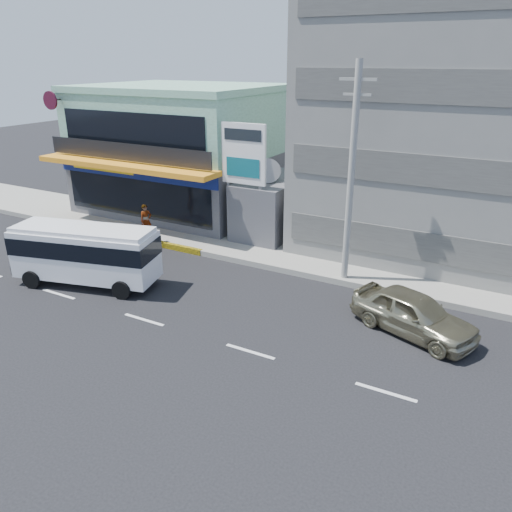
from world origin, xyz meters
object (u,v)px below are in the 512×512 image
(concrete_building, at_px, (476,121))
(utility_pole_near, at_px, (351,177))
(motorcycle_rider, at_px, (147,233))
(minibus, at_px, (85,251))
(sedan, at_px, (413,313))
(shop_building, at_px, (183,153))
(billboard, at_px, (244,161))
(satellite_dish, at_px, (267,180))

(concrete_building, height_order, utility_pole_near, concrete_building)
(utility_pole_near, height_order, motorcycle_rider, utility_pole_near)
(minibus, relative_size, sedan, 1.43)
(shop_building, relative_size, concrete_building, 0.77)
(shop_building, distance_m, motorcycle_rider, 8.22)
(billboard, bearing_deg, shop_building, 147.68)
(concrete_building, xyz_separation_m, utility_pole_near, (-4.00, -7.60, -1.85))
(satellite_dish, height_order, motorcycle_rider, satellite_dish)
(utility_pole_near, height_order, minibus, utility_pole_near)
(shop_building, distance_m, sedan, 20.60)
(minibus, xyz_separation_m, sedan, (14.49, 2.71, -0.84))
(shop_building, relative_size, utility_pole_near, 1.24)
(billboard, relative_size, utility_pole_near, 0.69)
(motorcycle_rider, bearing_deg, satellite_dish, 37.52)
(shop_building, xyz_separation_m, billboard, (7.50, -4.75, 0.93))
(utility_pole_near, height_order, sedan, utility_pole_near)
(satellite_dish, distance_m, sedan, 12.29)
(satellite_dish, bearing_deg, sedan, -34.52)
(shop_building, xyz_separation_m, utility_pole_near, (14.00, -6.55, 1.15))
(concrete_building, xyz_separation_m, sedan, (-0.12, -10.79, -6.15))
(shop_building, relative_size, satellite_dish, 8.27)
(concrete_building, xyz_separation_m, motorcycle_rider, (-15.47, -8.20, -6.19))
(billboard, height_order, sedan, billboard)
(satellite_dish, relative_size, billboard, 0.22)
(billboard, xyz_separation_m, minibus, (-4.12, -7.70, -3.24))
(billboard, xyz_separation_m, utility_pole_near, (6.50, -1.80, 0.22))
(satellite_dish, distance_m, billboard, 2.31)
(concrete_building, relative_size, minibus, 2.26)
(satellite_dish, height_order, sedan, satellite_dish)
(utility_pole_near, distance_m, motorcycle_rider, 12.28)
(billboard, xyz_separation_m, sedan, (10.38, -4.99, -4.08))
(concrete_building, xyz_separation_m, satellite_dish, (-10.00, -4.00, -3.42))
(shop_building, distance_m, satellite_dish, 8.54)
(shop_building, height_order, concrete_building, concrete_building)
(satellite_dish, distance_m, utility_pole_near, 7.17)
(utility_pole_near, relative_size, minibus, 1.41)
(billboard, bearing_deg, utility_pole_near, -15.48)
(billboard, relative_size, sedan, 1.39)
(minibus, height_order, sedan, minibus)
(satellite_dish, relative_size, sedan, 0.30)
(satellite_dish, bearing_deg, motorcycle_rider, -142.48)
(concrete_building, bearing_deg, motorcycle_rider, -152.07)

